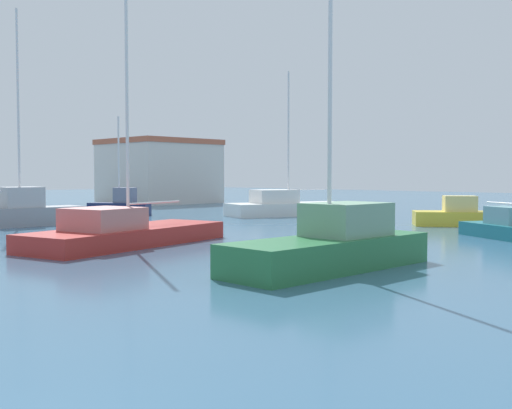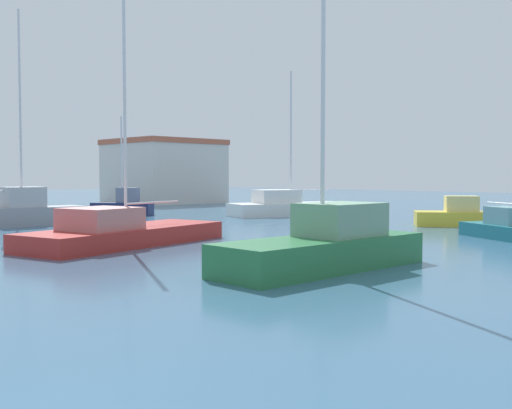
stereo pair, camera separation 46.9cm
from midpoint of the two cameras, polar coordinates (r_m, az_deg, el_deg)
The scene contains 8 objects.
water at distance 30.03m, azimuth -17.58°, elevation -2.56°, with size 160.00×160.00×0.00m, color #38607F.
sailboat_white_behind_lamppost at distance 41.18m, azimuth 3.32°, elevation -0.16°, with size 8.79×5.56×9.65m.
motorboat_yellow_far_right at distance 34.59m, azimuth 19.74°, elevation -1.06°, with size 5.02×5.89×1.61m.
sailboat_grey_distant_north at distance 34.88m, azimuth -20.59°, elevation -0.60°, with size 6.66×2.11×11.45m.
sailboat_green_far_left at distance 17.82m, azimuth 7.32°, elevation -3.75°, with size 7.06×2.38×9.04m.
sailboat_red_distant_east at distance 24.11m, azimuth -11.92°, elevation -2.50°, with size 9.19×4.77×10.13m.
sailboat_navy_outer_mooring at distance 42.39m, azimuth -11.94°, elevation -0.04°, with size 3.21×4.12×6.67m.
waterfront_apartments at distance 60.68m, azimuth -8.35°, elevation 3.08°, with size 9.21×9.12×6.17m.
Camera 2 is at (1.59, -6.81, 2.71)m, focal length 42.94 mm.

